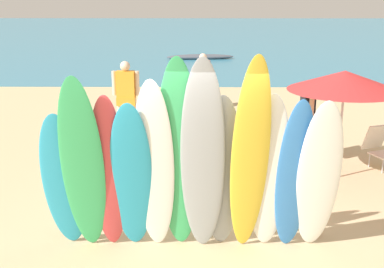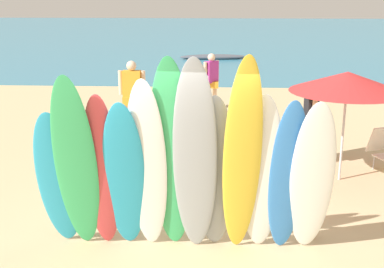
{
  "view_description": "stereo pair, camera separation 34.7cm",
  "coord_description": "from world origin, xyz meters",
  "views": [
    {
      "loc": [
        0.09,
        -6.67,
        3.47
      ],
      "look_at": [
        0.0,
        1.94,
        0.97
      ],
      "focal_mm": 47.8,
      "sensor_mm": 36.0,
      "label": 1
    },
    {
      "loc": [
        0.43,
        -6.66,
        3.47
      ],
      "look_at": [
        0.0,
        1.94,
        0.97
      ],
      "focal_mm": 47.8,
      "sensor_mm": 36.0,
      "label": 2
    }
  ],
  "objects": [
    {
      "name": "surfboard_grey_6",
      "position": [
        0.16,
        -0.5,
        1.35
      ],
      "size": [
        0.6,
        0.59,
        2.7
      ],
      "primitive_type": "ellipsoid",
      "rotation": [
        0.18,
        0.0,
        -0.04
      ],
      "color": "#999EA3",
      "rests_on": "ground"
    },
    {
      "name": "beachgoer_strolling",
      "position": [
        0.25,
        7.99,
        0.93
      ],
      "size": [
        0.44,
        0.48,
        1.61
      ],
      "rotation": [
        0.0,
        0.0,
        3.99
      ],
      "color": "beige",
      "rests_on": "ground"
    },
    {
      "name": "beach_chair_red",
      "position": [
        3.72,
        3.02,
        0.43
      ],
      "size": [
        0.71,
        0.8,
        0.83
      ],
      "rotation": [
        0.0,
        0.0,
        0.39
      ],
      "color": "#B7B7BC",
      "rests_on": "ground"
    },
    {
      "name": "surfboard_blue_10",
      "position": [
        1.35,
        -0.45,
        1.09
      ],
      "size": [
        0.51,
        0.53,
        2.17
      ],
      "primitive_type": "ellipsoid",
      "rotation": [
        0.2,
        0.0,
        0.07
      ],
      "color": "#337AD1",
      "rests_on": "ground"
    },
    {
      "name": "surfboard_red_2",
      "position": [
        -1.06,
        -0.45,
        1.11
      ],
      "size": [
        0.51,
        0.58,
        2.23
      ],
      "primitive_type": "ellipsoid",
      "rotation": [
        0.21,
        0.0,
        0.08
      ],
      "color": "#D13D42",
      "rests_on": "ground"
    },
    {
      "name": "surfboard_white_4",
      "position": [
        -0.46,
        -0.46,
        1.21
      ],
      "size": [
        0.54,
        0.55,
        2.42
      ],
      "primitive_type": "ellipsoid",
      "rotation": [
        0.2,
        0.0,
        -0.04
      ],
      "color": "white",
      "rests_on": "ground"
    },
    {
      "name": "surfboard_white_11",
      "position": [
        1.66,
        -0.49,
        1.09
      ],
      "size": [
        0.58,
        0.66,
        2.18
      ],
      "primitive_type": "ellipsoid",
      "rotation": [
        0.25,
        0.0,
        -0.03
      ],
      "color": "white",
      "rests_on": "ground"
    },
    {
      "name": "surfboard_grey_7",
      "position": [
        0.42,
        -0.38,
        1.1
      ],
      "size": [
        0.55,
        0.49,
        2.21
      ],
      "primitive_type": "ellipsoid",
      "rotation": [
        0.18,
        0.0,
        -0.03
      ],
      "color": "#999EA3",
      "rests_on": "ground"
    },
    {
      "name": "surfboard_yellow_8",
      "position": [
        0.76,
        -0.56,
        1.37
      ],
      "size": [
        0.55,
        0.74,
        2.74
      ],
      "primitive_type": "ellipsoid",
      "rotation": [
        0.23,
        0.0,
        0.1
      ],
      "color": "yellow",
      "rests_on": "ground"
    },
    {
      "name": "surfboard_rack",
      "position": [
        0.0,
        0.0,
        0.52
      ],
      "size": [
        3.72,
        0.07,
        0.63
      ],
      "color": "brown",
      "rests_on": "ground"
    },
    {
      "name": "beachgoer_midbeach",
      "position": [
        0.08,
        5.89,
        0.9
      ],
      "size": [
        0.41,
        0.58,
        1.56
      ],
      "rotation": [
        0.0,
        0.0,
        4.88
      ],
      "color": "beige",
      "rests_on": "ground"
    },
    {
      "name": "ground",
      "position": [
        0.0,
        14.0,
        0.0
      ],
      "size": [
        60.0,
        60.0,
        0.0
      ],
      "primitive_type": "plane",
      "color": "tan"
    },
    {
      "name": "beachgoer_photographing",
      "position": [
        2.29,
        3.26,
        0.93
      ],
      "size": [
        0.42,
        0.61,
        1.61
      ],
      "rotation": [
        0.0,
        0.0,
        1.65
      ],
      "color": "tan",
      "rests_on": "ground"
    },
    {
      "name": "ocean_water",
      "position": [
        0.0,
        31.28,
        0.01
      ],
      "size": [
        60.0,
        40.0,
        0.02
      ],
      "primitive_type": "cube",
      "color": "teal",
      "rests_on": "ground"
    },
    {
      "name": "surfboard_green_5",
      "position": [
        -0.14,
        -0.44,
        1.35
      ],
      "size": [
        0.58,
        0.6,
        2.69
      ],
      "primitive_type": "ellipsoid",
      "rotation": [
        0.19,
        0.0,
        -0.05
      ],
      "color": "#38B266",
      "rests_on": "ground"
    },
    {
      "name": "distant_boat",
      "position": [
        0.23,
        18.42,
        0.12
      ],
      "size": [
        3.34,
        0.93,
        0.26
      ],
      "color": "#4C515B",
      "rests_on": "ground"
    },
    {
      "name": "surfboard_green_1",
      "position": [
        -1.37,
        -0.55,
        1.24
      ],
      "size": [
        0.56,
        0.69,
        2.49
      ],
      "primitive_type": "ellipsoid",
      "rotation": [
        0.25,
        0.0,
        0.01
      ],
      "color": "#38B266",
      "rests_on": "ground"
    },
    {
      "name": "surfboard_teal_3",
      "position": [
        -0.76,
        -0.46,
        1.07
      ],
      "size": [
        0.57,
        0.58,
        2.13
      ],
      "primitive_type": "ellipsoid",
      "rotation": [
        0.23,
        0.0,
        0.03
      ],
      "color": "#289EC6",
      "rests_on": "ground"
    },
    {
      "name": "surfboard_white_9",
      "position": [
        1.02,
        -0.43,
        1.12
      ],
      "size": [
        0.55,
        0.55,
        2.24
      ],
      "primitive_type": "ellipsoid",
      "rotation": [
        0.2,
        0.0,
        -0.04
      ],
      "color": "white",
      "rests_on": "ground"
    },
    {
      "name": "beach_umbrella",
      "position": [
        2.73,
        2.37,
        1.84
      ],
      "size": [
        2.04,
        2.04,
        2.02
      ],
      "color": "silver",
      "rests_on": "ground"
    },
    {
      "name": "surfboard_teal_0",
      "position": [
        -1.66,
        -0.43,
        1.0
      ],
      "size": [
        0.58,
        0.58,
        2.0
      ],
      "primitive_type": "ellipsoid",
      "rotation": [
        0.25,
        0.0,
        -0.01
      ],
      "color": "#289EC6",
      "rests_on": "ground"
    },
    {
      "name": "beachgoer_by_water",
      "position": [
        -1.64,
        5.48,
        1.01
      ],
      "size": [
        0.66,
        0.28,
        1.75
      ],
      "rotation": [
        0.0,
        0.0,
        3.12
      ],
      "color": "beige",
      "rests_on": "ground"
    }
  ]
}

